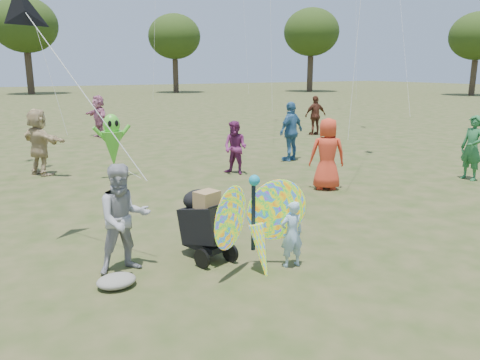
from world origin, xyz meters
name	(u,v)px	position (x,y,z in m)	size (l,w,h in m)	color
ground	(302,272)	(0.00, 0.00, 0.00)	(160.00, 160.00, 0.00)	#51592B
child_girl	(292,234)	(-0.02, 0.25, 0.51)	(0.37, 0.25, 1.03)	#98BCD8
adult_man	(124,219)	(-2.23, 1.31, 0.80)	(0.78, 0.61, 1.61)	#96969B
grey_bag	(116,281)	(-2.50, 0.86, 0.09)	(0.54, 0.44, 0.17)	gray
crowd_a	(327,154)	(3.45, 3.64, 0.88)	(0.86, 0.56, 1.76)	red
crowd_c	(291,131)	(4.83, 7.10, 0.95)	(1.11, 0.46, 1.89)	teal
crowd_d	(39,142)	(-2.48, 8.79, 0.93)	(1.72, 0.55, 1.85)	tan
crowd_e	(235,148)	(2.31, 6.23, 0.75)	(0.73, 0.57, 1.50)	#71255A
crowd_f	(472,148)	(7.44, 2.54, 0.86)	(0.63, 0.41, 1.72)	#266636
crowd_h	(315,115)	(9.28, 11.49, 0.87)	(1.02, 0.42, 1.74)	#53291B
crowd_j	(99,116)	(0.69, 15.51, 0.90)	(1.67, 0.53, 1.80)	#B26686
jogging_stroller	(205,219)	(-0.98, 1.24, 0.61)	(0.71, 1.13, 1.09)	black
butterfly_kite	(257,226)	(-0.58, 0.33, 0.72)	(1.74, 0.75, 1.66)	#FF2840
delta_kite_rig	(26,13)	(-3.09, 2.94, 3.72)	(1.73, 1.86, 2.86)	black
alien_kite	(113,143)	(-0.80, 7.42, 0.97)	(1.12, 0.69, 1.74)	#50C52E
tree_line	(55,26)	(3.67, 44.99, 6.86)	(91.78, 33.60, 10.79)	#3A2D21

